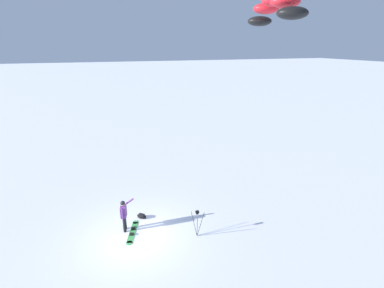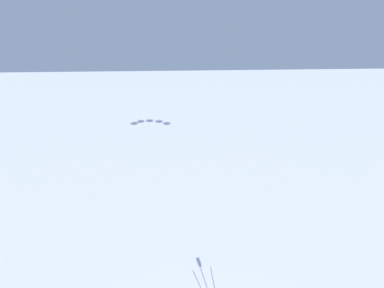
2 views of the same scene
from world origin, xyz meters
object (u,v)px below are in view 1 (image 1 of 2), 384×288
(snowboard, at_px, (133,232))
(gear_bag_large, at_px, (142,216))
(camera_tripod, at_px, (197,218))
(traction_kite, at_px, (274,9))
(snowboarder, at_px, (124,213))

(snowboard, relative_size, gear_bag_large, 3.01)
(camera_tripod, bearing_deg, traction_kite, 93.19)
(traction_kite, xyz_separation_m, camera_tripod, (0.18, -3.31, -9.06))
(gear_bag_large, bearing_deg, snowboarder, -50.67)
(camera_tripod, bearing_deg, gear_bag_large, -135.25)
(gear_bag_large, bearing_deg, snowboard, -30.77)
(camera_tripod, bearing_deg, snowboard, -113.88)
(snowboard, relative_size, traction_kite, 0.41)
(traction_kite, bearing_deg, snowboard, -100.09)
(snowboarder, height_order, traction_kite, traction_kite)
(snowboard, bearing_deg, snowboarder, -130.31)
(gear_bag_large, height_order, camera_tripod, camera_tripod)
(snowboard, bearing_deg, traction_kite, 79.91)
(snowboarder, relative_size, snowboard, 0.94)
(gear_bag_large, bearing_deg, traction_kite, 69.12)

